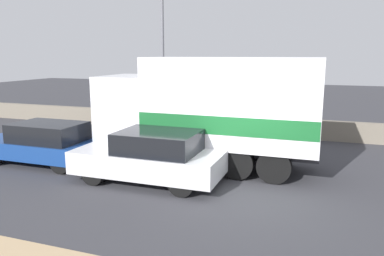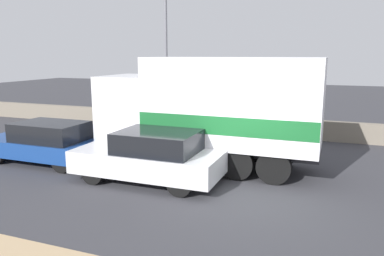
% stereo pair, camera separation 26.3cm
% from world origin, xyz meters
% --- Properties ---
extents(ground_plane, '(80.00, 80.00, 0.00)m').
position_xyz_m(ground_plane, '(0.00, 0.00, 0.00)').
color(ground_plane, '#38383D').
extents(stone_wall_backdrop, '(60.00, 0.35, 0.87)m').
position_xyz_m(stone_wall_backdrop, '(0.00, 7.33, 0.43)').
color(stone_wall_backdrop, gray).
rests_on(stone_wall_backdrop, ground_plane).
extents(street_lamp, '(0.56, 0.28, 7.52)m').
position_xyz_m(street_lamp, '(-5.33, 6.44, 4.32)').
color(street_lamp, slate).
rests_on(street_lamp, ground_plane).
extents(box_truck, '(7.32, 2.47, 3.64)m').
position_xyz_m(box_truck, '(-1.55, 1.84, 1.98)').
color(box_truck, silver).
rests_on(box_truck, ground_plane).
extents(car_hatchback, '(4.42, 1.86, 1.55)m').
position_xyz_m(car_hatchback, '(-2.79, -0.26, 0.77)').
color(car_hatchback, silver).
rests_on(car_hatchback, ground_plane).
extents(car_sedan_second, '(4.50, 1.75, 1.44)m').
position_xyz_m(car_sedan_second, '(-7.12, 0.24, 0.72)').
color(car_sedan_second, navy).
rests_on(car_sedan_second, ground_plane).
extents(pedestrian, '(0.41, 0.41, 1.86)m').
position_xyz_m(pedestrian, '(-9.05, 6.45, 0.97)').
color(pedestrian, '#1E1E2D').
rests_on(pedestrian, ground_plane).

